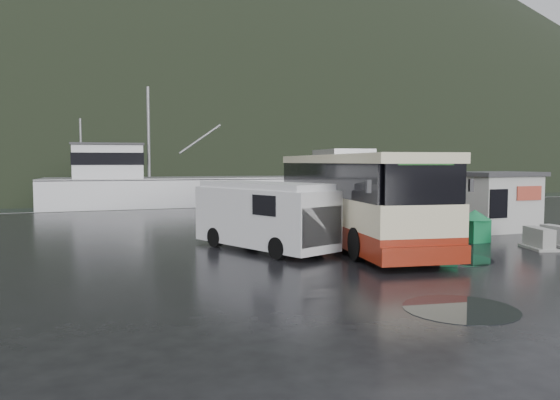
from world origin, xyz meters
name	(u,v)px	position (x,y,z in m)	size (l,w,h in m)	color
ground	(319,250)	(0.00, 0.00, 0.00)	(160.00, 160.00, 0.00)	black
harbor_water	(112,176)	(0.00, 110.00, 0.00)	(300.00, 180.00, 0.02)	black
quay_edge	(200,208)	(0.00, 20.00, 0.00)	(160.00, 0.60, 1.50)	#999993
headland	(113,169)	(10.00, 250.00, 0.00)	(780.00, 540.00, 570.00)	black
coach_bus	(350,241)	(2.22, 1.72, 0.00)	(3.32, 13.47, 3.82)	beige
white_van	(264,250)	(-1.94, 0.72, 0.00)	(2.08, 6.05, 2.53)	silver
waste_bin_left	(438,253)	(3.63, -2.21, 0.00)	(1.02, 1.02, 1.42)	#157641
waste_bin_right	(474,242)	(6.79, -0.40, 0.00)	(0.95, 0.95, 1.32)	#157641
dome_tent	(369,252)	(1.50, -1.04, 0.00)	(1.80, 2.53, 0.99)	#2B2C1A
ticket_kiosk	(497,231)	(10.27, 2.09, 0.00)	(3.57, 2.70, 2.79)	beige
jersey_barrier_a	(538,249)	(7.78, -2.73, 0.00)	(0.80, 1.60, 0.80)	#999993
jersey_barrier_b	(558,246)	(9.09, -2.44, 0.00)	(0.78, 1.56, 0.78)	#999993
fishing_trawler	(188,202)	(0.41, 26.31, 0.00)	(26.72, 5.85, 10.69)	silver
puddles	(435,253)	(3.56, -2.15, 0.01)	(10.95, 16.26, 0.01)	black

